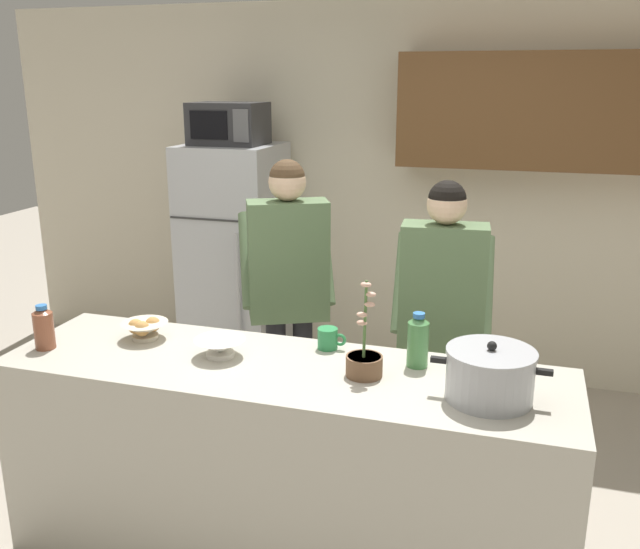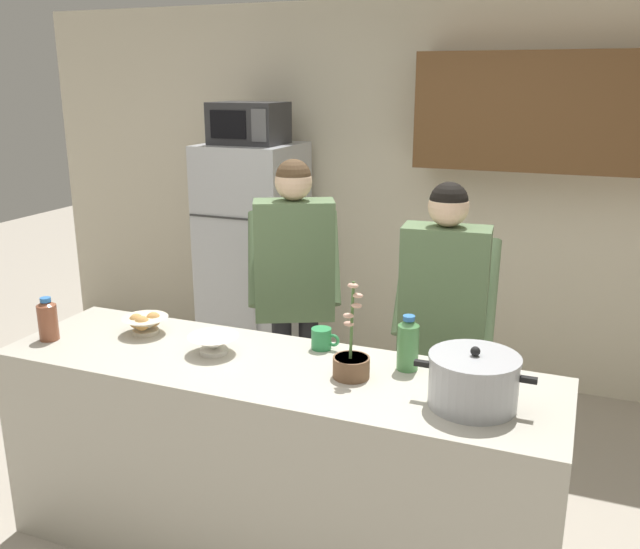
{
  "view_description": "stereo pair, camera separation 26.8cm",
  "coord_description": "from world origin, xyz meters",
  "px_view_note": "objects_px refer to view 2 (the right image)",
  "views": [
    {
      "loc": [
        0.92,
        -2.47,
        2.08
      ],
      "look_at": [
        0.0,
        0.55,
        1.17
      ],
      "focal_mm": 38.13,
      "sensor_mm": 36.0,
      "label": 1
    },
    {
      "loc": [
        1.17,
        -2.38,
        2.08
      ],
      "look_at": [
        0.0,
        0.55,
        1.17
      ],
      "focal_mm": 38.13,
      "sensor_mm": 36.0,
      "label": 2
    }
  ],
  "objects_px": {
    "person_by_sink": "(443,308)",
    "coffee_mug": "(322,339)",
    "potted_orchid": "(351,362)",
    "cooking_pot": "(473,381)",
    "bottle_near_edge": "(48,319)",
    "person_near_pot": "(294,275)",
    "bread_bowl": "(145,323)",
    "refrigerator": "(254,259)",
    "microwave": "(249,123)",
    "bottle_mid_counter": "(408,343)",
    "empty_bowl": "(213,343)"
  },
  "relations": [
    {
      "from": "person_by_sink",
      "to": "potted_orchid",
      "type": "xyz_separation_m",
      "value": [
        -0.22,
        -0.73,
        -0.03
      ]
    },
    {
      "from": "refrigerator",
      "to": "coffee_mug",
      "type": "distance_m",
      "value": 1.99
    },
    {
      "from": "person_near_pot",
      "to": "bread_bowl",
      "type": "distance_m",
      "value": 0.87
    },
    {
      "from": "bottle_mid_counter",
      "to": "microwave",
      "type": "bearing_deg",
      "value": 133.6
    },
    {
      "from": "person_near_pot",
      "to": "person_by_sink",
      "type": "xyz_separation_m",
      "value": [
        0.84,
        -0.12,
        -0.04
      ]
    },
    {
      "from": "bottle_near_edge",
      "to": "empty_bowl",
      "type": "bearing_deg",
      "value": 10.18
    },
    {
      "from": "microwave",
      "to": "coffee_mug",
      "type": "relative_size",
      "value": 3.66
    },
    {
      "from": "refrigerator",
      "to": "bottle_mid_counter",
      "type": "relative_size",
      "value": 7.02
    },
    {
      "from": "empty_bowl",
      "to": "coffee_mug",
      "type": "bearing_deg",
      "value": 27.86
    },
    {
      "from": "person_near_pot",
      "to": "bottle_near_edge",
      "type": "bearing_deg",
      "value": -129.57
    },
    {
      "from": "person_by_sink",
      "to": "coffee_mug",
      "type": "distance_m",
      "value": 0.66
    },
    {
      "from": "refrigerator",
      "to": "person_near_pot",
      "type": "distance_m",
      "value": 1.27
    },
    {
      "from": "microwave",
      "to": "bottle_near_edge",
      "type": "relative_size",
      "value": 2.36
    },
    {
      "from": "refrigerator",
      "to": "cooking_pot",
      "type": "distance_m",
      "value": 2.68
    },
    {
      "from": "refrigerator",
      "to": "empty_bowl",
      "type": "xyz_separation_m",
      "value": [
        0.74,
        -1.83,
        0.14
      ]
    },
    {
      "from": "bread_bowl",
      "to": "person_near_pot",
      "type": "bearing_deg",
      "value": 59.53
    },
    {
      "from": "microwave",
      "to": "person_near_pot",
      "type": "relative_size",
      "value": 0.29
    },
    {
      "from": "coffee_mug",
      "to": "potted_orchid",
      "type": "relative_size",
      "value": 0.33
    },
    {
      "from": "person_by_sink",
      "to": "cooking_pot",
      "type": "distance_m",
      "value": 0.84
    },
    {
      "from": "bread_bowl",
      "to": "bottle_mid_counter",
      "type": "bearing_deg",
      "value": 2.87
    },
    {
      "from": "bottle_mid_counter",
      "to": "coffee_mug",
      "type": "bearing_deg",
      "value": 169.68
    },
    {
      "from": "bread_bowl",
      "to": "empty_bowl",
      "type": "distance_m",
      "value": 0.43
    },
    {
      "from": "person_near_pot",
      "to": "bottle_near_edge",
      "type": "height_order",
      "value": "person_near_pot"
    },
    {
      "from": "bottle_near_edge",
      "to": "refrigerator",
      "type": "bearing_deg",
      "value": 88.67
    },
    {
      "from": "microwave",
      "to": "potted_orchid",
      "type": "distance_m",
      "value": 2.42
    },
    {
      "from": "potted_orchid",
      "to": "bottle_near_edge",
      "type": "bearing_deg",
      "value": -174.75
    },
    {
      "from": "refrigerator",
      "to": "person_near_pot",
      "type": "xyz_separation_m",
      "value": [
        0.76,
        -0.99,
        0.23
      ]
    },
    {
      "from": "microwave",
      "to": "person_by_sink",
      "type": "height_order",
      "value": "microwave"
    },
    {
      "from": "cooking_pot",
      "to": "bottle_near_edge",
      "type": "relative_size",
      "value": 2.19
    },
    {
      "from": "person_by_sink",
      "to": "person_near_pot",
      "type": "bearing_deg",
      "value": 171.94
    },
    {
      "from": "refrigerator",
      "to": "coffee_mug",
      "type": "bearing_deg",
      "value": -53.96
    },
    {
      "from": "bread_bowl",
      "to": "microwave",
      "type": "bearing_deg",
      "value": 100.57
    },
    {
      "from": "coffee_mug",
      "to": "empty_bowl",
      "type": "bearing_deg",
      "value": -152.14
    },
    {
      "from": "cooking_pot",
      "to": "empty_bowl",
      "type": "relative_size",
      "value": 1.99
    },
    {
      "from": "person_near_pot",
      "to": "cooking_pot",
      "type": "distance_m",
      "value": 1.45
    },
    {
      "from": "refrigerator",
      "to": "cooking_pot",
      "type": "bearing_deg",
      "value": -45.34
    },
    {
      "from": "bread_bowl",
      "to": "bottle_mid_counter",
      "type": "height_order",
      "value": "bottle_mid_counter"
    },
    {
      "from": "refrigerator",
      "to": "coffee_mug",
      "type": "xyz_separation_m",
      "value": [
        1.17,
        -1.6,
        0.14
      ]
    },
    {
      "from": "person_by_sink",
      "to": "cooking_pot",
      "type": "relative_size",
      "value": 3.66
    },
    {
      "from": "refrigerator",
      "to": "person_near_pot",
      "type": "height_order",
      "value": "person_near_pot"
    },
    {
      "from": "person_by_sink",
      "to": "empty_bowl",
      "type": "bearing_deg",
      "value": -140.29
    },
    {
      "from": "microwave",
      "to": "bottle_mid_counter",
      "type": "height_order",
      "value": "microwave"
    },
    {
      "from": "person_near_pot",
      "to": "coffee_mug",
      "type": "bearing_deg",
      "value": -56.49
    },
    {
      "from": "coffee_mug",
      "to": "bottle_near_edge",
      "type": "bearing_deg",
      "value": -163.22
    },
    {
      "from": "coffee_mug",
      "to": "empty_bowl",
      "type": "distance_m",
      "value": 0.48
    },
    {
      "from": "coffee_mug",
      "to": "potted_orchid",
      "type": "height_order",
      "value": "potted_orchid"
    },
    {
      "from": "bottle_mid_counter",
      "to": "bottle_near_edge",
      "type": "bearing_deg",
      "value": -169.84
    },
    {
      "from": "person_near_pot",
      "to": "bread_bowl",
      "type": "height_order",
      "value": "person_near_pot"
    },
    {
      "from": "empty_bowl",
      "to": "bottle_near_edge",
      "type": "xyz_separation_m",
      "value": [
        -0.79,
        -0.14,
        0.05
      ]
    },
    {
      "from": "coffee_mug",
      "to": "bread_bowl",
      "type": "xyz_separation_m",
      "value": [
        -0.84,
        -0.14,
        0.0
      ]
    }
  ]
}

